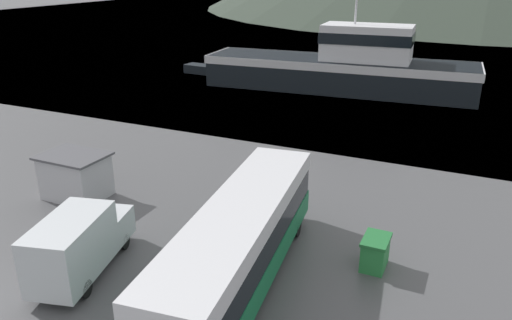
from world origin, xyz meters
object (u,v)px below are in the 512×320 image
at_px(fishing_boat, 344,66).
at_px(small_boat, 216,71).
at_px(tour_bus, 240,242).
at_px(delivery_van, 79,243).
at_px(dock_kiosk, 76,176).
at_px(storage_bin, 375,252).

relative_size(fishing_boat, small_boat, 3.38).
bearing_deg(tour_bus, fishing_boat, 91.99).
xyz_separation_m(delivery_van, fishing_boat, (0.88, 35.18, 1.02)).
xyz_separation_m(tour_bus, dock_kiosk, (-11.44, 3.50, -0.71)).
xyz_separation_m(delivery_van, storage_bin, (10.53, 5.31, -0.69)).
relative_size(tour_bus, fishing_boat, 0.48).
height_order(tour_bus, fishing_boat, fishing_boat).
bearing_deg(small_boat, storage_bin, -136.62).
bearing_deg(delivery_van, dock_kiosk, 119.85).
bearing_deg(delivery_van, fishing_boat, 73.95).
bearing_deg(storage_bin, dock_kiosk, 179.64).
xyz_separation_m(fishing_boat, small_boat, (-15.01, 1.24, -1.91)).
distance_m(fishing_boat, storage_bin, 31.44).
bearing_deg(dock_kiosk, delivery_van, -45.53).
distance_m(delivery_van, fishing_boat, 35.20).
distance_m(delivery_van, storage_bin, 11.81).
xyz_separation_m(tour_bus, fishing_boat, (-5.26, 33.28, 0.49)).
bearing_deg(storage_bin, tour_bus, -142.22).
height_order(tour_bus, small_boat, tour_bus).
xyz_separation_m(storage_bin, dock_kiosk, (-15.83, 0.10, 0.52)).
distance_m(delivery_van, dock_kiosk, 7.58).
distance_m(fishing_boat, small_boat, 15.18).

